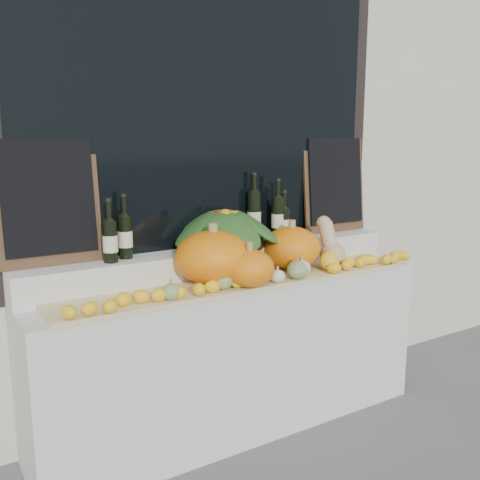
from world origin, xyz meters
name	(u,v)px	position (x,y,z in m)	size (l,w,h in m)	color
storefront_facade	(173,43)	(0.00, 2.25, 2.25)	(7.00, 0.94, 4.50)	beige
display_sill	(233,354)	(0.00, 1.52, 0.44)	(2.30, 0.55, 0.88)	silver
rear_tier	(220,261)	(0.00, 1.68, 0.96)	(2.30, 0.25, 0.16)	silver
straw_bedding	(245,283)	(0.00, 1.40, 0.89)	(2.10, 0.32, 0.03)	tan
pumpkin_left	(213,257)	(-0.17, 1.45, 1.05)	(0.41, 0.41, 0.28)	orange
pumpkin_right	(292,248)	(0.38, 1.49, 1.03)	(0.34, 0.34, 0.25)	orange
pumpkin_center	(249,268)	(-0.04, 1.29, 1.00)	(0.26, 0.26, 0.20)	orange
butternut_squash	(330,246)	(0.62, 1.42, 1.03)	(0.16, 0.21, 0.29)	tan
decorative_gourds	(270,272)	(0.10, 1.31, 0.96)	(1.12, 0.17, 0.16)	#33641E
lemon_heap	(256,279)	(0.00, 1.29, 0.94)	(2.20, 0.16, 0.06)	yellow
produce_bowl	(225,229)	(0.03, 1.66, 1.15)	(0.67, 0.67, 0.23)	black
wine_bottle_far_left	(110,241)	(-0.65, 1.64, 1.15)	(0.08, 0.08, 0.33)	black
wine_bottle_near_left	(125,236)	(-0.56, 1.69, 1.16)	(0.08, 0.08, 0.34)	black
wine_bottle_tall	(254,216)	(0.26, 1.71, 1.20)	(0.08, 0.08, 0.42)	black
wine_bottle_near_right	(278,218)	(0.41, 1.67, 1.18)	(0.08, 0.08, 0.38)	black
wine_bottle_far_right	(284,223)	(0.45, 1.67, 1.14)	(0.08, 0.08, 0.31)	black
chalkboard_left	(49,200)	(-0.92, 1.74, 1.36)	(0.50, 0.09, 0.62)	#4C331E
chalkboard_right	(335,183)	(0.92, 1.74, 1.36)	(0.50, 0.09, 0.62)	#4C331E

